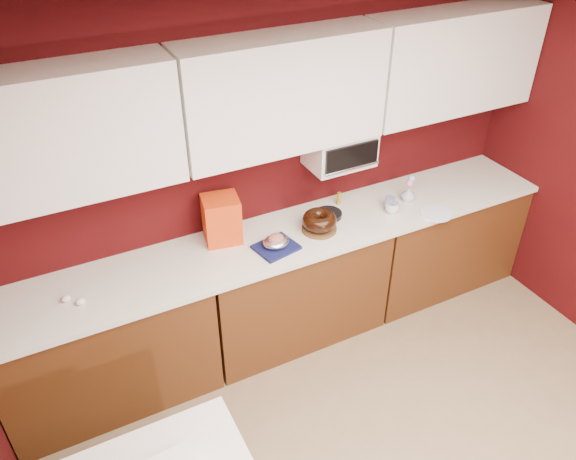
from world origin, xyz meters
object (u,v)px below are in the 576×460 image
(bundt_cake, at_px, (319,220))
(flower_vase, at_px, (408,194))
(blue_jar, at_px, (390,203))
(pandoro_box, at_px, (222,219))
(toaster_oven, at_px, (339,148))
(coffee_mug, at_px, (392,207))
(foil_ham_nest, at_px, (276,242))

(bundt_cake, bearing_deg, flower_vase, 2.78)
(blue_jar, relative_size, flower_vase, 0.76)
(pandoro_box, height_order, blue_jar, pandoro_box)
(toaster_oven, height_order, flower_vase, toaster_oven)
(blue_jar, bearing_deg, flower_vase, 7.78)
(toaster_oven, bearing_deg, bundt_cake, -141.62)
(bundt_cake, relative_size, coffee_mug, 2.48)
(toaster_oven, bearing_deg, flower_vase, -18.16)
(foil_ham_nest, height_order, flower_vase, flower_vase)
(coffee_mug, height_order, blue_jar, coffee_mug)
(toaster_oven, xyz_separation_m, pandoro_box, (-0.89, -0.01, -0.31))
(bundt_cake, height_order, coffee_mug, bundt_cake)
(coffee_mug, xyz_separation_m, flower_vase, (0.20, 0.08, 0.01))
(bundt_cake, bearing_deg, foil_ham_nest, -170.87)
(bundt_cake, relative_size, flower_vase, 1.99)
(bundt_cake, distance_m, pandoro_box, 0.67)
(toaster_oven, xyz_separation_m, blue_jar, (0.34, -0.19, -0.43))
(foil_ham_nest, distance_m, pandoro_box, 0.39)
(toaster_oven, bearing_deg, coffee_mug, -38.46)
(flower_vase, bearing_deg, pandoro_box, 173.41)
(flower_vase, bearing_deg, foil_ham_nest, -175.20)
(flower_vase, bearing_deg, bundt_cake, -177.22)
(toaster_oven, relative_size, pandoro_box, 1.40)
(toaster_oven, bearing_deg, pandoro_box, -179.55)
(toaster_oven, height_order, foil_ham_nest, toaster_oven)
(toaster_oven, xyz_separation_m, foil_ham_nest, (-0.62, -0.27, -0.42))
(toaster_oven, distance_m, flower_vase, 0.69)
(pandoro_box, bearing_deg, flower_vase, 3.73)
(toaster_oven, bearing_deg, blue_jar, -30.10)
(bundt_cake, relative_size, foil_ham_nest, 1.35)
(pandoro_box, bearing_deg, foil_ham_nest, -33.34)
(coffee_mug, bearing_deg, pandoro_box, 168.60)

